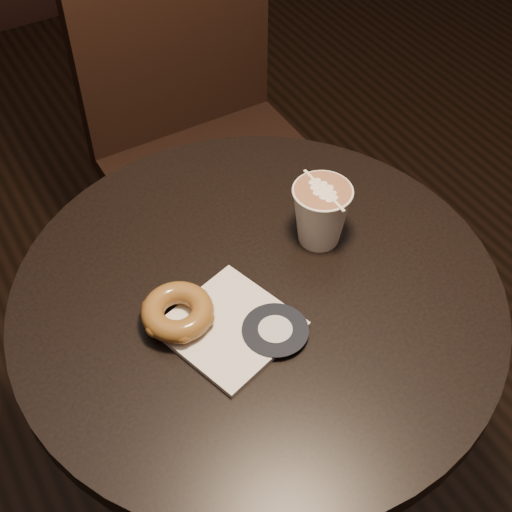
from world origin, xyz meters
name	(u,v)px	position (x,y,z in m)	size (l,w,h in m)	color
cafe_table	(257,369)	(0.00, 0.00, 0.55)	(0.70, 0.70, 0.75)	black
chair	(198,110)	(0.20, 0.59, 0.62)	(0.44, 0.44, 1.11)	black
pastry_bag	(230,327)	(-0.07, -0.04, 0.75)	(0.15, 0.15, 0.01)	silver
doughnut	(178,312)	(-0.12, 0.00, 0.77)	(0.10, 0.10, 0.03)	brown
latte_cup	(321,215)	(0.13, 0.04, 0.80)	(0.09, 0.09, 0.10)	white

